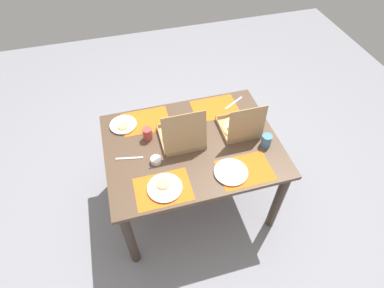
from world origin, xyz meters
TOP-DOWN VIEW (x-y plane):
  - ground_plane at (0.00, 0.00)m, footprint 6.00×6.00m
  - dining_table at (0.00, 0.00)m, footprint 1.25×0.95m
  - placemat_near_left at (-0.28, -0.32)m, footprint 0.36×0.26m
  - placemat_near_right at (0.28, -0.32)m, footprint 0.36×0.26m
  - placemat_far_left at (-0.28, 0.32)m, footprint 0.36×0.26m
  - placemat_far_right at (0.28, 0.32)m, footprint 0.36×0.26m
  - pizza_box_edge_far at (-0.38, -0.03)m, footprint 0.27×0.27m
  - pizza_box_center at (0.06, -0.05)m, footprint 0.30×0.31m
  - plate_near_left at (-0.18, 0.32)m, footprint 0.23×0.23m
  - plate_middle at (0.46, -0.32)m, footprint 0.20×0.20m
  - plate_far_left at (0.27, 0.32)m, footprint 0.23×0.23m
  - cup_red at (-0.51, 0.15)m, footprint 0.07×0.07m
  - cup_clear_right at (0.30, -0.14)m, footprint 0.07×0.07m
  - condiment_bowl at (0.28, 0.09)m, footprint 0.07×0.07m
  - fork_by_far_left at (0.46, 0.01)m, footprint 0.19×0.05m
  - knife_by_near_right at (-0.45, -0.34)m, footprint 0.19×0.12m

SIDE VIEW (x-z plane):
  - ground_plane at x=0.00m, z-range 0.00..0.00m
  - dining_table at x=0.00m, z-range 0.25..0.98m
  - placemat_near_left at x=-0.28m, z-range 0.73..0.73m
  - placemat_near_right at x=0.28m, z-range 0.73..0.73m
  - placemat_far_left at x=-0.28m, z-range 0.73..0.73m
  - placemat_far_right at x=0.28m, z-range 0.73..0.73m
  - fork_by_far_left at x=0.46m, z-range 0.73..0.74m
  - knife_by_near_right at x=-0.45m, z-range 0.73..0.74m
  - plate_near_left at x=-0.18m, z-range 0.73..0.75m
  - plate_middle at x=0.46m, z-range 0.73..0.75m
  - plate_far_left at x=0.27m, z-range 0.73..0.75m
  - condiment_bowl at x=0.28m, z-range 0.73..0.77m
  - cup_red at x=-0.51m, z-range 0.73..0.82m
  - pizza_box_edge_far at x=-0.38m, z-range 0.62..0.93m
  - cup_clear_right at x=0.30m, z-range 0.73..0.83m
  - pizza_box_center at x=0.06m, z-range 0.61..0.95m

